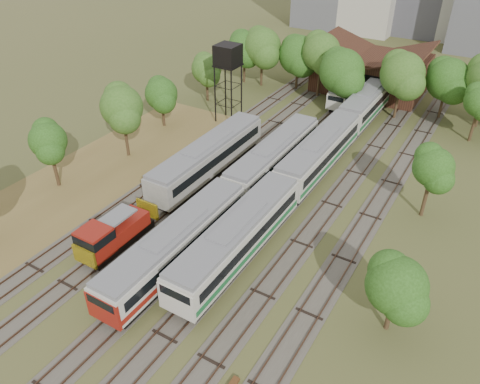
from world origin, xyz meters
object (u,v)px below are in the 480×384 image
Objects in this scene: railcar_green_set at (319,153)px; water_tower at (228,57)px; railcar_red_set at (232,195)px; shunter_locomotive at (111,235)px.

water_tower reaches higher than railcar_green_set.
railcar_red_set is 4.27× the size of shunter_locomotive.
railcar_red_set is at bearing 59.61° from shunter_locomotive.
railcar_red_set is 12.65m from railcar_green_set.
railcar_green_set is 24.38m from shunter_locomotive.
shunter_locomotive is 29.92m from water_tower.
shunter_locomotive is at bearing -120.39° from railcar_red_set.
railcar_green_set is at bearing -21.44° from water_tower.
shunter_locomotive is at bearing -114.22° from railcar_green_set.
water_tower is at bearing 101.63° from shunter_locomotive.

